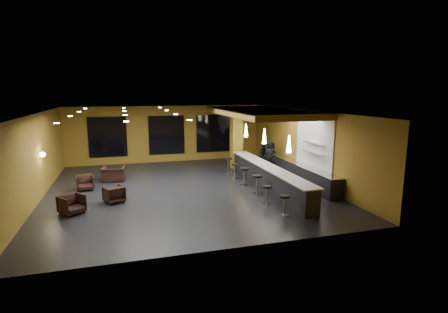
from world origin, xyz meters
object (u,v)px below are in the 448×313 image
object	(u,v)px
bar_counter	(268,178)
staff_a	(270,158)
column	(236,138)
pendant_1	(264,136)
bar_stool_2	(257,182)
staff_c	(270,156)
armchair_b	(114,194)
staff_b	(264,156)
armchair_d	(114,174)
bar_stool_1	(267,192)
pendant_0	(289,144)
bar_stool_4	(235,169)
bar_stool_5	(228,163)
armchair_a	(72,204)
armchair_c	(85,183)
pendant_2	(246,130)
bar_stool_3	(244,174)
bar_stool_0	(284,203)
prep_counter	(301,174)

from	to	relation	value
bar_counter	staff_a	xyz separation A→B (m)	(1.11, 2.32, 0.41)
column	pendant_1	distance (m)	4.14
pendant_1	bar_stool_2	world-z (taller)	pendant_1
staff_c	armchair_b	size ratio (longest dim) A/B	2.22
staff_b	armchair_d	size ratio (longest dim) A/B	1.41
armchair_d	bar_stool_1	xyz separation A→B (m)	(5.87, -5.44, 0.12)
pendant_0	bar_counter	bearing A→B (deg)	90.00
bar_stool_1	bar_stool_4	size ratio (longest dim) A/B	0.97
bar_counter	staff_c	xyz separation A→B (m)	(1.56, 3.28, 0.33)
column	bar_stool_5	distance (m)	1.90
armchair_a	armchair_c	world-z (taller)	armchair_a
pendant_2	armchair_d	distance (m)	7.11
armchair_d	bar_stool_3	distance (m)	6.48
bar_stool_1	staff_b	bearing A→B (deg)	68.26
armchair_b	bar_stool_0	bearing A→B (deg)	128.35
prep_counter	pendant_1	xyz separation A→B (m)	(-2.00, 0.00, 1.92)
pendant_1	bar_stool_2	bearing A→B (deg)	-123.55
armchair_b	bar_stool_4	xyz separation A→B (m)	(5.84, 2.29, 0.15)
bar_counter	armchair_b	distance (m)	6.74
pendant_0	pendant_2	distance (m)	5.00
pendant_1	armchair_b	size ratio (longest dim) A/B	0.94
bar_stool_2	bar_stool_4	bearing A→B (deg)	91.57
armchair_b	armchair_d	size ratio (longest dim) A/B	0.67
prep_counter	bar_stool_0	size ratio (longest dim) A/B	8.03
column	bar_stool_5	bearing A→B (deg)	-125.51
bar_stool_4	bar_stool_3	bearing A→B (deg)	-88.62
armchair_c	bar_stool_1	bearing A→B (deg)	-38.73
bar_counter	armchair_d	xyz separation A→B (m)	(-6.81, 3.34, -0.14)
pendant_1	armchair_d	distance (m)	7.64
bar_stool_2	bar_stool_5	world-z (taller)	bar_stool_2
prep_counter	staff_c	distance (m)	2.84
armchair_c	armchair_b	bearing A→B (deg)	-68.35
bar_stool_0	bar_stool_3	world-z (taller)	bar_stool_3
pendant_0	bar_stool_3	size ratio (longest dim) A/B	0.83
column	armchair_c	size ratio (longest dim) A/B	4.67
pendant_1	bar_stool_1	bearing A→B (deg)	-109.88
staff_a	bar_stool_0	size ratio (longest dim) A/B	2.42
bar_counter	armchair_d	distance (m)	7.59
staff_c	bar_stool_0	xyz separation A→B (m)	(-2.42, -6.75, -0.35)
armchair_c	bar_stool_2	size ratio (longest dim) A/B	0.89
prep_counter	armchair_b	bearing A→B (deg)	-175.51
prep_counter	bar_stool_0	distance (m)	4.89
armchair_d	bar_stool_1	size ratio (longest dim) A/B	1.49
staff_c	bar_stool_0	bearing A→B (deg)	-129.18
staff_a	staff_c	world-z (taller)	staff_a
column	armchair_d	bearing A→B (deg)	-169.50
pendant_1	bar_stool_0	xyz separation A→B (m)	(-0.85, -3.98, -1.87)
staff_c	bar_stool_4	size ratio (longest dim) A/B	2.15
bar_stool_0	bar_stool_5	world-z (taller)	bar_stool_5
prep_counter	pendant_2	bearing A→B (deg)	128.66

